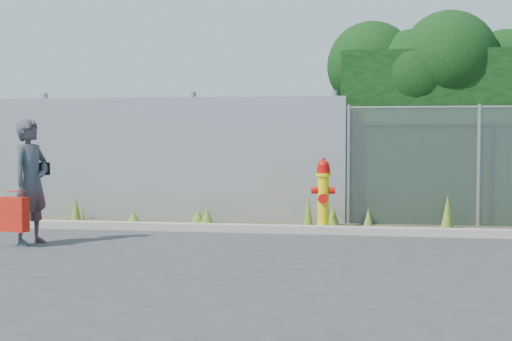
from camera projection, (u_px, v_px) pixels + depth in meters
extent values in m
plane|color=#363639|center=(262.00, 252.00, 9.42)|extent=(80.00, 80.00, 0.00)
cube|color=#9A968B|center=(279.00, 229.00, 11.19)|extent=(16.00, 0.22, 0.12)
cube|color=#403A24|center=(283.00, 227.00, 11.79)|extent=(16.00, 1.20, 0.01)
cone|color=#4D7222|center=(134.00, 217.00, 12.43)|extent=(0.24, 0.24, 0.19)
cone|color=#4D7222|center=(368.00, 219.00, 11.66)|extent=(0.18, 0.18, 0.32)
cone|color=#4D7222|center=(207.00, 217.00, 12.19)|extent=(0.24, 0.24, 0.27)
cone|color=#4D7222|center=(447.00, 213.00, 11.54)|extent=(0.21, 0.21, 0.55)
cone|color=#4D7222|center=(333.00, 216.00, 11.97)|extent=(0.22, 0.22, 0.35)
cone|color=#4D7222|center=(447.00, 219.00, 11.16)|extent=(0.20, 0.20, 0.46)
cone|color=#4D7222|center=(308.00, 211.00, 11.95)|extent=(0.16, 0.16, 0.53)
cone|color=#4D7222|center=(198.00, 217.00, 12.45)|extent=(0.24, 0.24, 0.21)
cone|color=#4D7222|center=(30.00, 214.00, 12.12)|extent=(0.22, 0.22, 0.38)
cone|color=#4D7222|center=(76.00, 209.00, 12.71)|extent=(0.19, 0.19, 0.41)
cone|color=#4D7222|center=(83.00, 216.00, 12.00)|extent=(0.08, 0.08, 0.34)
cube|color=#ACAEB3|center=(108.00, 159.00, 12.83)|extent=(8.50, 0.08, 2.20)
cylinder|color=gray|center=(46.00, 156.00, 13.13)|extent=(0.10, 0.10, 2.30)
cylinder|color=gray|center=(194.00, 156.00, 12.70)|extent=(0.10, 0.10, 2.30)
cylinder|color=gray|center=(334.00, 157.00, 12.31)|extent=(0.10, 0.10, 2.30)
cylinder|color=gray|center=(349.00, 165.00, 12.16)|extent=(0.07, 0.07, 2.05)
cylinder|color=gray|center=(479.00, 166.00, 11.83)|extent=(0.07, 0.07, 2.05)
sphere|color=black|center=(371.00, 66.00, 13.11)|extent=(1.63, 1.63, 1.63)
sphere|color=black|center=(413.00, 77.00, 12.84)|extent=(1.71, 1.71, 1.71)
sphere|color=black|center=(449.00, 59.00, 12.61)|extent=(1.70, 1.70, 1.70)
sphere|color=black|center=(504.00, 64.00, 12.86)|extent=(1.24, 1.24, 1.24)
cylinder|color=yellow|center=(323.00, 227.00, 11.62)|extent=(0.29, 0.29, 0.06)
cylinder|color=yellow|center=(323.00, 203.00, 11.60)|extent=(0.18, 0.18, 0.87)
cylinder|color=yellow|center=(323.00, 175.00, 11.58)|extent=(0.25, 0.25, 0.05)
cylinder|color=#B20F0A|center=(323.00, 170.00, 11.58)|extent=(0.22, 0.22, 0.10)
sphere|color=#B20F0A|center=(323.00, 166.00, 11.57)|extent=(0.19, 0.19, 0.19)
cylinder|color=#B20F0A|center=(323.00, 160.00, 11.57)|extent=(0.05, 0.05, 0.05)
cylinder|color=#B20F0A|center=(314.00, 190.00, 11.62)|extent=(0.10, 0.11, 0.11)
cylinder|color=#B20F0A|center=(332.00, 190.00, 11.57)|extent=(0.10, 0.11, 0.11)
cylinder|color=#B20F0A|center=(323.00, 199.00, 11.46)|extent=(0.15, 0.12, 0.15)
imported|color=#10626B|center=(31.00, 182.00, 10.01)|extent=(0.57, 0.73, 1.77)
cube|color=#B40A0F|center=(13.00, 214.00, 9.78)|extent=(0.43, 0.16, 0.47)
cylinder|color=#B40A0F|center=(13.00, 191.00, 9.77)|extent=(0.20, 0.02, 0.02)
cube|color=black|center=(41.00, 169.00, 10.23)|extent=(0.24, 0.10, 0.18)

